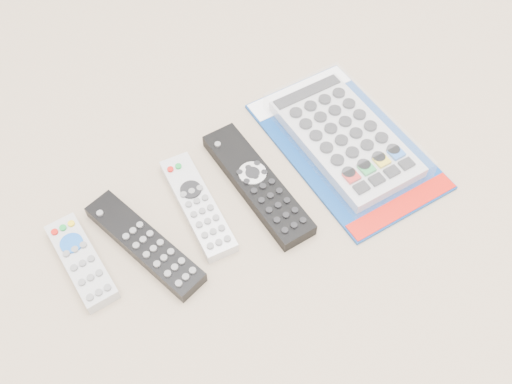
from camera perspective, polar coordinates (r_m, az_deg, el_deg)
remote_small_grey at (r=0.76m, az=-17.06°, el=-6.65°), size 0.05×0.14×0.02m
remote_slim_black at (r=0.75m, az=-11.04°, el=-5.13°), size 0.08×0.19×0.02m
remote_silver_dvd at (r=0.77m, az=-5.85°, el=-1.32°), size 0.07×0.18×0.02m
remote_large_black at (r=0.79m, az=0.14°, el=0.82°), size 0.07×0.22×0.02m
jumbo_remote_packaged at (r=0.84m, az=8.91°, el=5.46°), size 0.20×0.30×0.04m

